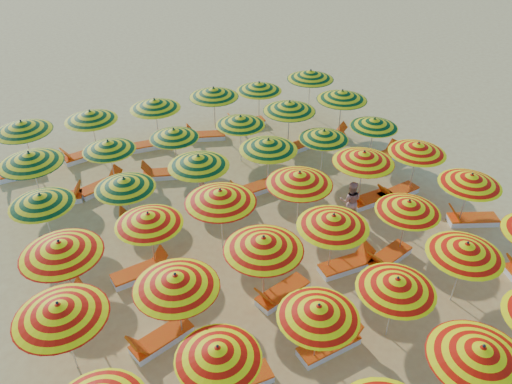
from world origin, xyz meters
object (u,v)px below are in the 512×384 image
umbrella_24 (41,200)px  beachgoer_a (203,197)px  umbrella_12 (59,310)px  lounger_11 (57,308)px  umbrella_3 (481,353)px  lounger_17 (383,157)px  lounger_7 (281,293)px  lounger_25 (149,145)px  lounger_23 (19,173)px  lounger_27 (246,123)px  lounger_12 (141,272)px  umbrella_40 (259,86)px  umbrella_37 (90,115)px  umbrella_29 (374,123)px  lounger_16 (253,189)px  umbrella_21 (300,178)px  umbrella_39 (214,92)px  lounger_4 (330,345)px  lounger_9 (388,257)px  umbrella_27 (268,144)px  umbrella_9 (397,284)px  umbrella_30 (30,158)px  umbrella_34 (289,106)px  umbrella_35 (342,95)px  umbrella_7 (218,353)px  umbrella_28 (324,135)px  umbrella_41 (311,75)px  umbrella_8 (319,311)px  umbrella_38 (155,104)px  umbrella_20 (220,196)px  lounger_22 (327,135)px  lounger_26 (205,136)px  umbrella_14 (264,243)px  lounger_21 (299,146)px  umbrella_16 (408,206)px  lounger_20 (164,174)px  umbrella_32 (174,133)px  umbrella_19 (148,219)px  umbrella_36 (22,126)px  lounger_8 (347,265)px  umbrella_22 (364,157)px  lounger_13 (371,199)px  lounger_24 (83,156)px  umbrella_31 (108,146)px  umbrella_26 (198,161)px  lounger_6 (160,340)px  umbrella_10 (466,249)px  lounger_18 (60,198)px  umbrella_18 (60,248)px  umbrella_17 (471,179)px  lounger_3 (236,382)px

umbrella_24 → beachgoer_a: bearing=-4.4°
umbrella_12 → lounger_11: bearing=94.5°
umbrella_3 → lounger_17: bearing=60.8°
lounger_7 → lounger_25: 10.48m
lounger_23 → lounger_27: (10.11, 0.10, 0.00)m
umbrella_12 → lounger_12: bearing=47.1°
umbrella_40 → umbrella_37: bearing=178.5°
umbrella_29 → lounger_16: umbrella_29 is taller
umbrella_21 → umbrella_39: 7.77m
umbrella_40 → lounger_4: 13.30m
lounger_9 → umbrella_27: bearing=-87.9°
umbrella_9 → lounger_4: bearing=170.4°
umbrella_30 → umbrella_39: 8.28m
umbrella_34 → umbrella_35: (2.63, -0.00, 0.00)m
umbrella_7 → umbrella_3: bearing=-28.3°
umbrella_28 → umbrella_41: size_ratio=0.89×
umbrella_8 → umbrella_38: umbrella_38 is taller
umbrella_20 → lounger_22: size_ratio=1.59×
lounger_17 → lounger_26: size_ratio=0.99×
umbrella_14 → umbrella_39: 10.52m
umbrella_14 → umbrella_38: (-0.01, 10.23, -0.07)m
beachgoer_a → lounger_21: bearing=-9.7°
umbrella_16 → umbrella_12: bearing=179.5°
lounger_21 → lounger_20: bearing=-13.3°
umbrella_28 → umbrella_32: 5.81m
umbrella_9 → umbrella_28: (2.77, 7.72, -0.09)m
umbrella_19 → umbrella_35: umbrella_35 is taller
umbrella_36 → lounger_27: umbrella_36 is taller
umbrella_39 → lounger_8: bearing=-88.5°
umbrella_22 → lounger_13: bearing=-13.1°
umbrella_40 → lounger_24: size_ratio=1.22×
lounger_13 → umbrella_31: bearing=-34.4°
umbrella_20 → lounger_25: size_ratio=1.63×
umbrella_9 → lounger_16: 7.93m
umbrella_28 → umbrella_35: size_ratio=0.88×
umbrella_32 → beachgoer_a: (0.01, -2.97, -1.13)m
beachgoer_a → umbrella_36: bearing=98.3°
umbrella_26 → umbrella_36: bearing=134.4°
lounger_22 → umbrella_7: bearing=-114.9°
lounger_6 → lounger_26: 11.50m
umbrella_10 → lounger_20: (-5.51, 10.12, -1.79)m
umbrella_31 → lounger_17: bearing=-15.4°
umbrella_22 → lounger_18: size_ratio=1.27×
umbrella_18 → lounger_26: bearing=47.9°
umbrella_41 → lounger_26: (-5.51, -0.10, -1.93)m
umbrella_32 → umbrella_17: bearing=-44.6°
lounger_12 → lounger_27: (7.22, 7.85, 0.00)m
lounger_8 → lounger_17: bearing=45.8°
lounger_3 → lounger_7: bearing=-136.1°
umbrella_14 → lounger_27: bearing=67.5°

